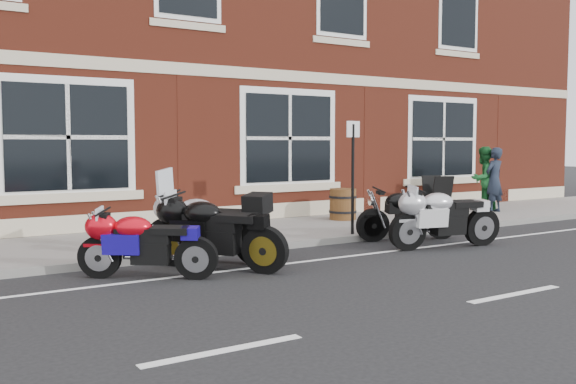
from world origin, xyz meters
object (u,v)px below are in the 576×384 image
at_px(moto_naked_black, 405,213).
at_px(parking_sign, 353,169).
at_px(barrel_planter, 343,204).
at_px(pedestrian_left, 494,180).
at_px(moto_sport_black, 215,230).
at_px(a_board_sign, 437,193).
at_px(moto_touring_silver, 207,224).
at_px(moto_sport_silver, 442,216).
at_px(pedestrian_right, 483,179).
at_px(moto_sport_red, 145,242).

relative_size(moto_naked_black, parking_sign, 0.93).
height_order(moto_naked_black, barrel_planter, moto_naked_black).
relative_size(moto_naked_black, pedestrian_left, 1.23).
bearing_deg(parking_sign, barrel_planter, 55.93).
distance_m(moto_sport_black, a_board_sign, 8.45).
distance_m(moto_touring_silver, pedestrian_left, 8.90).
distance_m(moto_sport_black, moto_sport_silver, 4.26).
bearing_deg(parking_sign, a_board_sign, 24.11).
xyz_separation_m(moto_sport_silver, pedestrian_left, (4.66, 2.75, 0.36)).
bearing_deg(moto_sport_silver, pedestrian_right, -44.57).
bearing_deg(moto_sport_silver, a_board_sign, -32.65).
xyz_separation_m(moto_sport_red, moto_naked_black, (5.40, 0.67, 0.03)).
bearing_deg(moto_touring_silver, moto_sport_red, 171.66).
relative_size(moto_sport_black, moto_naked_black, 0.97).
distance_m(pedestrian_left, pedestrian_right, 0.30).
bearing_deg(moto_naked_black, moto_sport_black, 115.72).
height_order(a_board_sign, parking_sign, parking_sign).
bearing_deg(parking_sign, moto_touring_silver, -172.43).
distance_m(pedestrian_left, parking_sign, 5.59).
distance_m(moto_sport_silver, a_board_sign, 5.10).
height_order(moto_sport_red, pedestrian_right, pedestrian_right).
distance_m(moto_naked_black, pedestrian_right, 4.98).
distance_m(moto_sport_black, barrel_planter, 5.66).
height_order(moto_touring_silver, barrel_planter, moto_touring_silver).
bearing_deg(a_board_sign, pedestrian_left, -25.06).
bearing_deg(moto_sport_black, moto_sport_silver, -40.58).
height_order(moto_sport_black, moto_sport_silver, moto_sport_black).
height_order(moto_touring_silver, a_board_sign, moto_touring_silver).
xyz_separation_m(moto_touring_silver, barrel_planter, (4.56, 2.47, -0.12)).
bearing_deg(a_board_sign, moto_sport_silver, -120.42).
bearing_deg(moto_naked_black, moto_sport_red, 114.97).
relative_size(barrel_planter, parking_sign, 0.33).
bearing_deg(barrel_planter, moto_touring_silver, -151.51).
bearing_deg(moto_touring_silver, moto_naked_black, -37.63).
bearing_deg(moto_sport_red, pedestrian_right, -38.48).
relative_size(moto_sport_black, barrel_planter, 2.74).
bearing_deg(moto_sport_black, a_board_sign, -12.47).
xyz_separation_m(moto_sport_silver, barrel_planter, (0.49, 3.54, -0.10)).
height_order(moto_sport_black, pedestrian_left, pedestrian_left).
xyz_separation_m(pedestrian_left, a_board_sign, (-1.08, 0.88, -0.36)).
xyz_separation_m(moto_sport_red, pedestrian_right, (9.94, 2.67, 0.44)).
bearing_deg(parking_sign, moto_sport_red, -166.35).
bearing_deg(moto_sport_red, moto_naked_black, -46.50).
xyz_separation_m(moto_sport_red, pedestrian_left, (10.00, 2.39, 0.43)).
height_order(moto_touring_silver, pedestrian_left, pedestrian_left).
height_order(moto_sport_red, moto_sport_silver, moto_sport_silver).
height_order(moto_sport_black, a_board_sign, a_board_sign).
bearing_deg(a_board_sign, pedestrian_right, -16.11).
bearing_deg(moto_sport_red, moto_touring_silver, -24.70).
xyz_separation_m(moto_sport_black, pedestrian_left, (8.90, 2.31, 0.35)).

